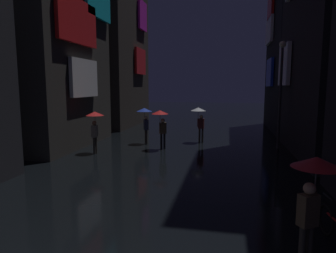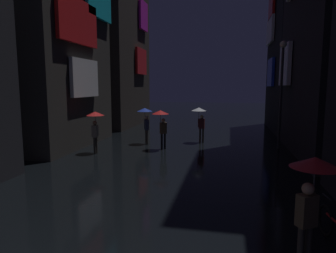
# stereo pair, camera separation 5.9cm
# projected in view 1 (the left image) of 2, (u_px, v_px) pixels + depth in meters

# --- Properties ---
(building_left_mid) EXTENTS (4.25, 7.22, 13.70)m
(building_left_mid) POSITION_uv_depth(u_px,v_px,m) (49.00, 22.00, 16.39)
(building_left_mid) COLOR #33302D
(building_left_mid) RESTS_ON ground
(building_left_far) EXTENTS (4.25, 8.17, 18.32)m
(building_left_far) POSITION_uv_depth(u_px,v_px,m) (113.00, 17.00, 25.30)
(building_left_far) COLOR #2D2826
(building_left_far) RESTS_ON ground
(building_right_far) EXTENTS (4.25, 7.47, 13.83)m
(building_right_far) POSITION_uv_depth(u_px,v_px,m) (301.00, 39.00, 22.36)
(building_right_far) COLOR black
(building_right_far) RESTS_ON ground
(pedestrian_midstreet_centre_clear) EXTENTS (0.90, 0.90, 2.12)m
(pedestrian_midstreet_centre_clear) POSITION_uv_depth(u_px,v_px,m) (199.00, 115.00, 17.97)
(pedestrian_midstreet_centre_clear) COLOR #38332D
(pedestrian_midstreet_centre_clear) RESTS_ON ground
(pedestrian_midstreet_left_red) EXTENTS (0.90, 0.90, 2.12)m
(pedestrian_midstreet_left_red) POSITION_uv_depth(u_px,v_px,m) (314.00, 181.00, 5.46)
(pedestrian_midstreet_left_red) COLOR #38332D
(pedestrian_midstreet_left_red) RESTS_ON ground
(pedestrian_near_crossing_red) EXTENTS (0.90, 0.90, 2.12)m
(pedestrian_near_crossing_red) POSITION_uv_depth(u_px,v_px,m) (161.00, 119.00, 15.96)
(pedestrian_near_crossing_red) COLOR black
(pedestrian_near_crossing_red) RESTS_ON ground
(pedestrian_foreground_left_red) EXTENTS (0.90, 0.90, 2.12)m
(pedestrian_foreground_left_red) POSITION_uv_depth(u_px,v_px,m) (95.00, 121.00, 15.04)
(pedestrian_foreground_left_red) COLOR #38332D
(pedestrian_foreground_left_red) RESTS_ON ground
(pedestrian_far_right_blue) EXTENTS (0.90, 0.90, 2.12)m
(pedestrian_far_right_blue) POSITION_uv_depth(u_px,v_px,m) (145.00, 116.00, 17.51)
(pedestrian_far_right_blue) COLOR #38332D
(pedestrian_far_right_blue) RESTS_ON ground
(streetlamp_right_far) EXTENTS (0.36, 0.36, 5.74)m
(streetlamp_right_far) POSITION_uv_depth(u_px,v_px,m) (281.00, 83.00, 15.91)
(streetlamp_right_far) COLOR #2D2D33
(streetlamp_right_far) RESTS_ON ground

